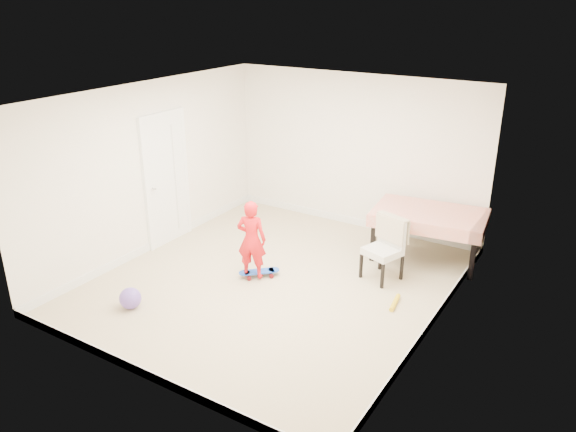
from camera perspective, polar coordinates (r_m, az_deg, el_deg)
The scene contains 17 objects.
ground at distance 7.94m, azimuth -1.38°, elevation -6.69°, with size 5.00×5.00×0.00m, color tan.
ceiling at distance 7.08m, azimuth -1.58°, elevation 11.98°, with size 4.50×5.00×0.04m, color white.
wall_back at distance 9.48m, azimuth 6.81°, elevation 6.45°, with size 4.50×0.04×2.60m, color white.
wall_front at distance 5.67m, azimuth -15.39°, elevation -5.08°, with size 4.50×0.04×2.60m, color white.
wall_left at distance 8.77m, azimuth -13.80°, elevation 4.70°, with size 0.04×5.00×2.60m, color white.
wall_right at distance 6.54m, azimuth 15.12°, elevation -1.37°, with size 0.04×5.00×2.60m, color white.
door at distance 9.05m, azimuth -12.27°, elevation 3.53°, with size 0.10×0.94×2.11m, color white.
baseboard_back at distance 9.89m, azimuth 6.52°, elevation -0.48°, with size 4.50×0.02×0.12m, color white.
baseboard_front at distance 6.31m, azimuth -14.31°, elevation -15.22°, with size 4.50×0.02×0.12m, color white.
baseboard_left at distance 9.21m, azimuth -13.15°, elevation -2.68°, with size 0.02×5.00×0.12m, color white.
baseboard_right at distance 7.10m, azimuth 14.21°, elevation -10.63°, with size 0.02×5.00×0.12m, color white.
dining_table at distance 8.71m, azimuth 14.00°, elevation -1.89°, with size 1.63×1.02×0.76m, color #AB0C09, non-canonical shape.
dining_chair at distance 7.94m, azimuth 9.58°, elevation -3.35°, with size 0.50×0.58×0.91m, color white, non-canonical shape.
skateboard at distance 8.07m, azimuth -2.94°, elevation -5.87°, with size 0.59×0.21×0.09m, color blue, non-canonical shape.
child at distance 7.80m, azimuth -3.72°, elevation -2.63°, with size 0.41×0.27×1.13m, color red.
balloon at distance 7.54m, azimuth -15.73°, elevation -8.05°, with size 0.28×0.28×0.28m, color #6B4CB8.
foam_toy at distance 7.51m, azimuth 10.80°, elevation -8.64°, with size 0.06×0.06×0.40m, color gold.
Camera 1 is at (3.84, -5.82, 3.79)m, focal length 35.00 mm.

